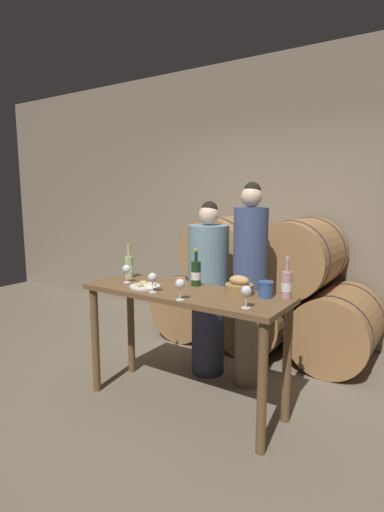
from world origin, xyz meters
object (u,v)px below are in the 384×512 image
(wine_bottle_red, at_px, (196,273))
(wine_glass_center, at_px, (180,285))
(wine_glass_right, at_px, (246,292))
(person_right, at_px, (250,283))
(wine_bottle_rose, at_px, (287,284))
(wine_bottle_white, at_px, (129,267))
(blue_crock, at_px, (266,289))
(wine_glass_far_left, at_px, (127,270))
(cheese_plate, at_px, (145,286))
(wine_glass_left, at_px, (152,278))
(tasting_table, at_px, (184,310))
(person_left, at_px, (208,289))
(bread_basket, at_px, (239,287))

(wine_bottle_red, xyz_separation_m, wine_glass_center, (0.14, -0.42, 0.01))
(wine_bottle_red, bearing_deg, wine_glass_right, -29.77)
(person_right, height_order, wine_bottle_rose, person_right)
(wine_bottle_red, relative_size, wine_bottle_white, 1.02)
(wine_bottle_white, xyz_separation_m, wine_bottle_rose, (1.38, 0.12, -0.00))
(blue_crock, bearing_deg, wine_glass_far_left, -170.38)
(cheese_plate, distance_m, wine_glass_left, 0.20)
(tasting_table, relative_size, wine_bottle_white, 5.53)
(cheese_plate, xyz_separation_m, wine_glass_left, (0.15, -0.09, 0.10))
(wine_glass_left, bearing_deg, wine_bottle_white, 149.75)
(person_right, relative_size, cheese_plate, 7.28)
(wine_bottle_white, height_order, cheese_plate, wine_bottle_white)
(tasting_table, distance_m, wine_glass_far_left, 0.61)
(blue_crock, xyz_separation_m, wine_glass_right, (0.00, -0.32, 0.05))
(person_right, height_order, wine_glass_far_left, person_right)
(wine_bottle_white, distance_m, cheese_plate, 0.41)
(person_left, bearing_deg, wine_bottle_rose, -23.52)
(tasting_table, relative_size, person_left, 1.02)
(wine_bottle_red, height_order, wine_glass_far_left, wine_bottle_red)
(blue_crock, bearing_deg, wine_bottle_rose, 31.28)
(blue_crock, distance_m, wine_glass_left, 0.83)
(wine_glass_left, bearing_deg, wine_bottle_rose, 24.79)
(person_left, height_order, person_right, person_right)
(wine_glass_left, xyz_separation_m, wine_glass_right, (0.76, 0.01, 0.00))
(person_right, bearing_deg, wine_bottle_red, -122.28)
(tasting_table, xyz_separation_m, wine_glass_right, (0.60, -0.17, 0.26))
(wine_glass_center, xyz_separation_m, wine_glass_right, (0.47, 0.07, 0.00))
(bread_basket, xyz_separation_m, wine_glass_left, (-0.56, -0.31, 0.06))
(blue_crock, distance_m, wine_glass_far_left, 1.16)
(person_right, distance_m, wine_glass_right, 0.86)
(cheese_plate, bearing_deg, wine_bottle_white, 150.09)
(bread_basket, relative_size, wine_glass_center, 1.39)
(wine_bottle_white, bearing_deg, wine_bottle_rose, 4.80)
(wine_glass_center, relative_size, wine_glass_right, 1.00)
(wine_bottle_red, bearing_deg, tasting_table, -87.30)
(wine_glass_center, bearing_deg, tasting_table, 119.39)
(wine_glass_right, bearing_deg, person_left, 134.15)
(tasting_table, distance_m, person_left, 0.63)
(person_left, height_order, wine_glass_center, person_left)
(blue_crock, height_order, wine_glass_far_left, wine_glass_far_left)
(person_right, bearing_deg, tasting_table, -113.15)
(tasting_table, distance_m, wine_bottle_red, 0.31)
(wine_bottle_rose, xyz_separation_m, cheese_plate, (-1.03, -0.32, -0.09))
(tasting_table, height_order, wine_glass_left, wine_glass_left)
(person_left, distance_m, blue_crock, 0.90)
(wine_bottle_red, relative_size, cheese_plate, 1.25)
(wine_bottle_rose, height_order, wine_glass_far_left, wine_bottle_rose)
(person_right, relative_size, wine_bottle_red, 5.85)
(tasting_table, height_order, wine_glass_right, wine_glass_right)
(tasting_table, height_order, person_left, person_left)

